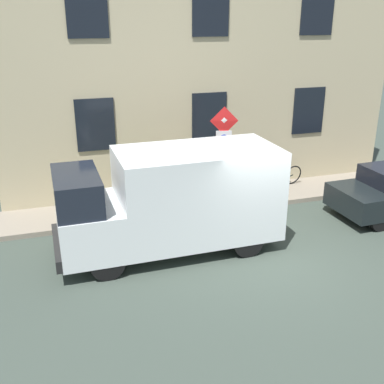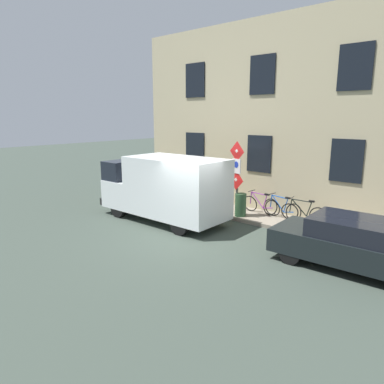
{
  "view_description": "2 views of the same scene",
  "coord_description": "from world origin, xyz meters",
  "px_view_note": "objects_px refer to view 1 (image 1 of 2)",
  "views": [
    {
      "loc": [
        -8.97,
        4.78,
        5.43
      ],
      "look_at": [
        2.23,
        1.22,
        0.93
      ],
      "focal_mm": 43.55,
      "sensor_mm": 36.0,
      "label": 1
    },
    {
      "loc": [
        -8.35,
        -7.28,
        4.02
      ],
      "look_at": [
        2.1,
        1.72,
        1.0
      ],
      "focal_mm": 32.8,
      "sensor_mm": 36.0,
      "label": 2
    }
  ],
  "objects_px": {
    "bicycle_black": "(280,176)",
    "delivery_van": "(174,199)",
    "bicycle_blue": "(254,179)",
    "bicycle_purple": "(228,182)",
    "pedestrian": "(133,180)",
    "litter_bin": "(225,189)",
    "sign_post_stacked": "(223,148)"
  },
  "relations": [
    {
      "from": "bicycle_black",
      "to": "bicycle_blue",
      "type": "bearing_deg",
      "value": -8.44
    },
    {
      "from": "delivery_van",
      "to": "bicycle_black",
      "type": "distance_m",
      "value": 5.28
    },
    {
      "from": "delivery_van",
      "to": "bicycle_black",
      "type": "height_order",
      "value": "delivery_van"
    },
    {
      "from": "sign_post_stacked",
      "to": "pedestrian",
      "type": "relative_size",
      "value": 1.64
    },
    {
      "from": "bicycle_blue",
      "to": "pedestrian",
      "type": "relative_size",
      "value": 1.0
    },
    {
      "from": "sign_post_stacked",
      "to": "bicycle_purple",
      "type": "bearing_deg",
      "value": -31.01
    },
    {
      "from": "bicycle_black",
      "to": "bicycle_purple",
      "type": "bearing_deg",
      "value": -8.36
    },
    {
      "from": "delivery_van",
      "to": "bicycle_purple",
      "type": "relative_size",
      "value": 3.12
    },
    {
      "from": "sign_post_stacked",
      "to": "bicycle_blue",
      "type": "distance_m",
      "value": 2.25
    },
    {
      "from": "pedestrian",
      "to": "litter_bin",
      "type": "xyz_separation_m",
      "value": [
        -0.32,
        -2.67,
        -0.48
      ]
    },
    {
      "from": "bicycle_blue",
      "to": "pedestrian",
      "type": "xyz_separation_m",
      "value": [
        -0.5,
        4.01,
        0.56
      ]
    },
    {
      "from": "pedestrian",
      "to": "bicycle_blue",
      "type": "bearing_deg",
      "value": 164.41
    },
    {
      "from": "bicycle_black",
      "to": "bicycle_blue",
      "type": "distance_m",
      "value": 0.89
    },
    {
      "from": "bicycle_black",
      "to": "pedestrian",
      "type": "height_order",
      "value": "pedestrian"
    },
    {
      "from": "litter_bin",
      "to": "bicycle_purple",
      "type": "bearing_deg",
      "value": -28.67
    },
    {
      "from": "bicycle_blue",
      "to": "delivery_van",
      "type": "bearing_deg",
      "value": 47.51
    },
    {
      "from": "bicycle_blue",
      "to": "litter_bin",
      "type": "xyz_separation_m",
      "value": [
        -0.81,
        1.34,
        0.08
      ]
    },
    {
      "from": "bicycle_blue",
      "to": "litter_bin",
      "type": "distance_m",
      "value": 1.57
    },
    {
      "from": "litter_bin",
      "to": "pedestrian",
      "type": "bearing_deg",
      "value": 83.23
    },
    {
      "from": "bicycle_black",
      "to": "pedestrian",
      "type": "relative_size",
      "value": 1.0
    },
    {
      "from": "delivery_van",
      "to": "pedestrian",
      "type": "xyz_separation_m",
      "value": [
        2.37,
        0.54,
        -0.26
      ]
    },
    {
      "from": "bicycle_black",
      "to": "pedestrian",
      "type": "xyz_separation_m",
      "value": [
        -0.5,
        4.9,
        0.56
      ]
    },
    {
      "from": "bicycle_blue",
      "to": "bicycle_purple",
      "type": "xyz_separation_m",
      "value": [
        -0.0,
        0.89,
        0.0
      ]
    },
    {
      "from": "sign_post_stacked",
      "to": "pedestrian",
      "type": "bearing_deg",
      "value": 79.63
    },
    {
      "from": "bicycle_black",
      "to": "bicycle_purple",
      "type": "relative_size",
      "value": 1.0
    },
    {
      "from": "bicycle_blue",
      "to": "bicycle_purple",
      "type": "distance_m",
      "value": 0.89
    },
    {
      "from": "sign_post_stacked",
      "to": "litter_bin",
      "type": "relative_size",
      "value": 3.13
    },
    {
      "from": "bicycle_black",
      "to": "litter_bin",
      "type": "height_order",
      "value": "litter_bin"
    },
    {
      "from": "pedestrian",
      "to": "bicycle_purple",
      "type": "bearing_deg",
      "value": 166.41
    },
    {
      "from": "bicycle_black",
      "to": "delivery_van",
      "type": "bearing_deg",
      "value": 24.95
    },
    {
      "from": "bicycle_blue",
      "to": "pedestrian",
      "type": "height_order",
      "value": "pedestrian"
    },
    {
      "from": "bicycle_purple",
      "to": "litter_bin",
      "type": "distance_m",
      "value": 0.93
    }
  ]
}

